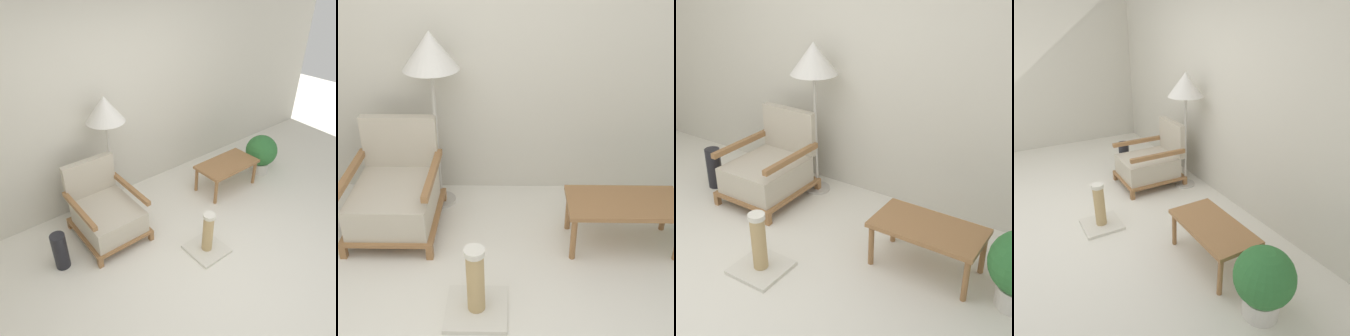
{
  "view_description": "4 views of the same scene",
  "coord_description": "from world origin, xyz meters",
  "views": [
    {
      "loc": [
        -1.78,
        -1.27,
        2.65
      ],
      "look_at": [
        0.31,
        1.39,
        0.55
      ],
      "focal_mm": 35.0,
      "sensor_mm": 36.0,
      "label": 1
    },
    {
      "loc": [
        0.36,
        -1.68,
        2.27
      ],
      "look_at": [
        0.31,
        1.39,
        0.55
      ],
      "focal_mm": 50.0,
      "sensor_mm": 36.0,
      "label": 2
    },
    {
      "loc": [
        2.26,
        -1.57,
        2.3
      ],
      "look_at": [
        0.31,
        1.39,
        0.55
      ],
      "focal_mm": 50.0,
      "sensor_mm": 36.0,
      "label": 3
    },
    {
      "loc": [
        3.15,
        -0.24,
        2.0
      ],
      "look_at": [
        0.31,
        1.39,
        0.55
      ],
      "focal_mm": 35.0,
      "sensor_mm": 36.0,
      "label": 4
    }
  ],
  "objects": [
    {
      "name": "vase",
      "position": [
        -1.18,
        1.25,
        0.21
      ],
      "size": [
        0.15,
        0.15,
        0.41
      ],
      "primitive_type": "cylinder",
      "color": "black",
      "rests_on": "ground_plane"
    },
    {
      "name": "floor_lamp",
      "position": [
        -0.26,
        1.76,
        1.29
      ],
      "size": [
        0.44,
        0.44,
        1.48
      ],
      "color": "#B7B2A8",
      "rests_on": "ground_plane"
    },
    {
      "name": "scratching_post",
      "position": [
        0.14,
        0.49,
        0.16
      ],
      "size": [
        0.39,
        0.39,
        0.5
      ],
      "color": "beige",
      "rests_on": "ground_plane"
    },
    {
      "name": "potted_plant",
      "position": [
        1.87,
        1.17,
        0.32
      ],
      "size": [
        0.45,
        0.45,
        0.58
      ],
      "color": "beige",
      "rests_on": "ground_plane"
    },
    {
      "name": "ground_plane",
      "position": [
        0.0,
        0.0,
        0.0
      ],
      "size": [
        14.0,
        14.0,
        0.0
      ],
      "primitive_type": "plane",
      "color": "silver"
    },
    {
      "name": "wall_back",
      "position": [
        0.0,
        2.06,
        1.35
      ],
      "size": [
        8.0,
        0.06,
        2.7
      ],
      "color": "beige",
      "rests_on": "ground_plane"
    },
    {
      "name": "coffee_table",
      "position": [
        1.18,
        1.2,
        0.33
      ],
      "size": [
        0.84,
        0.45,
        0.38
      ],
      "color": "olive",
      "rests_on": "ground_plane"
    },
    {
      "name": "armchair",
      "position": [
        -0.56,
        1.41,
        0.3
      ],
      "size": [
        0.69,
        0.8,
        0.82
      ],
      "color": "olive",
      "rests_on": "ground_plane"
    }
  ]
}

